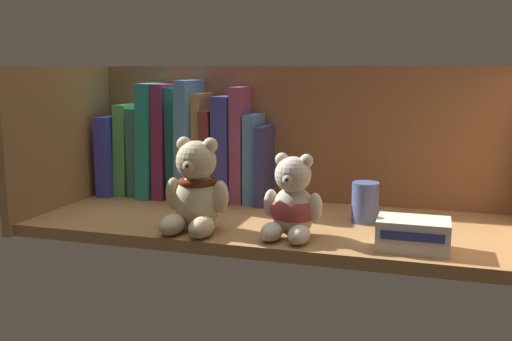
% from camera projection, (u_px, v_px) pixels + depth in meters
% --- Properties ---
extents(shelf_board, '(0.82, 0.32, 0.02)m').
position_uv_depth(shelf_board, '(272.00, 226.00, 1.01)').
color(shelf_board, '#9E7042').
rests_on(shelf_board, ground).
extents(shelf_back_panel, '(0.84, 0.01, 0.29)m').
position_uv_depth(shelf_back_panel, '(295.00, 139.00, 1.15)').
color(shelf_back_panel, brown).
rests_on(shelf_back_panel, ground).
extents(shelf_side_panel_left, '(0.02, 0.34, 0.29)m').
position_uv_depth(shelf_side_panel_left, '(63.00, 141.00, 1.11)').
color(shelf_side_panel_left, '#9E7042').
rests_on(shelf_side_panel_left, ground).
extents(book_0, '(0.03, 0.14, 0.16)m').
position_uv_depth(book_0, '(118.00, 154.00, 1.23)').
color(book_0, '#3B40CB').
rests_on(book_0, shelf_board).
extents(book_1, '(0.03, 0.10, 0.19)m').
position_uv_depth(book_1, '(131.00, 149.00, 1.22)').
color(book_1, '#57AA56').
rests_on(book_1, shelf_board).
extents(book_2, '(0.03, 0.09, 0.18)m').
position_uv_depth(book_2, '(143.00, 151.00, 1.21)').
color(book_2, '#407972').
rests_on(book_2, shelf_board).
extents(book_3, '(0.04, 0.13, 0.23)m').
position_uv_depth(book_3, '(156.00, 140.00, 1.20)').
color(book_3, teal).
rests_on(book_3, shelf_board).
extents(book_4, '(0.03, 0.12, 0.23)m').
position_uv_depth(book_4, '(169.00, 140.00, 1.19)').
color(book_4, '#7D2851').
rests_on(book_4, shelf_board).
extents(book_5, '(0.03, 0.10, 0.22)m').
position_uv_depth(book_5, '(182.00, 143.00, 1.18)').
color(book_5, '#1E685F').
rests_on(book_5, shelf_board).
extents(book_6, '(0.03, 0.15, 0.24)m').
position_uv_depth(book_6, '(194.00, 139.00, 1.18)').
color(book_6, '#5191CC').
rests_on(book_6, shelf_board).
extents(book_7, '(0.02, 0.10, 0.21)m').
position_uv_depth(book_7, '(205.00, 146.00, 1.17)').
color(book_7, tan).
rests_on(book_7, shelf_board).
extents(book_8, '(0.03, 0.11, 0.18)m').
position_uv_depth(book_8, '(215.00, 155.00, 1.17)').
color(book_8, maroon).
rests_on(book_8, shelf_board).
extents(book_9, '(0.03, 0.11, 0.21)m').
position_uv_depth(book_9, '(228.00, 148.00, 1.16)').
color(book_9, '#393D9E').
rests_on(book_9, shelf_board).
extents(book_10, '(0.02, 0.10, 0.23)m').
position_uv_depth(book_10, '(242.00, 144.00, 1.15)').
color(book_10, '#9A436D').
rests_on(book_10, shelf_board).
extents(book_11, '(0.03, 0.09, 0.17)m').
position_uv_depth(book_11, '(255.00, 158.00, 1.14)').
color(book_11, '#5192CD').
rests_on(book_11, shelf_board).
extents(book_12, '(0.02, 0.12, 0.15)m').
position_uv_depth(book_12, '(267.00, 164.00, 1.14)').
color(book_12, navy).
rests_on(book_12, shelf_board).
extents(teddy_bear_larger, '(0.11, 0.11, 0.15)m').
position_uv_depth(teddy_bear_larger, '(196.00, 191.00, 0.94)').
color(teddy_bear_larger, beige).
rests_on(teddy_bear_larger, shelf_board).
extents(teddy_bear_smaller, '(0.10, 0.10, 0.13)m').
position_uv_depth(teddy_bear_smaller, '(292.00, 205.00, 0.90)').
color(teddy_bear_smaller, beige).
rests_on(teddy_bear_smaller, shelf_board).
extents(pillar_candle, '(0.05, 0.05, 0.07)m').
position_uv_depth(pillar_candle, '(365.00, 202.00, 0.99)').
color(pillar_candle, '#4C5B99').
rests_on(pillar_candle, shelf_board).
extents(small_product_box, '(0.10, 0.07, 0.05)m').
position_uv_depth(small_product_box, '(413.00, 234.00, 0.84)').
color(small_product_box, silver).
rests_on(small_product_box, shelf_board).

